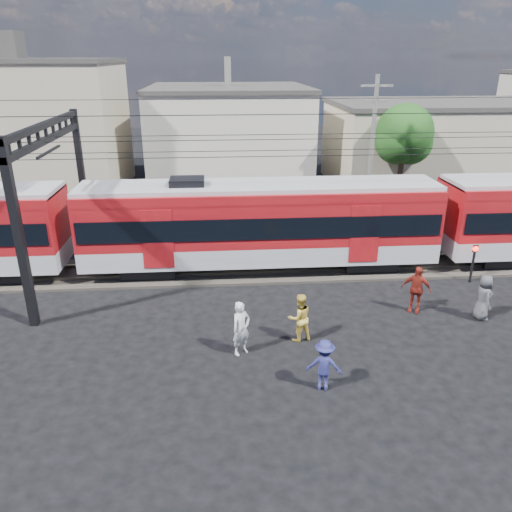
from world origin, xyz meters
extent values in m
plane|color=black|center=(0.00, 0.00, 0.00)|extent=(120.00, 120.00, 0.00)
cube|color=#2D2823|center=(0.00, 8.00, 0.06)|extent=(70.00, 3.40, 0.12)
cube|color=#59544C|center=(0.00, 7.25, 0.18)|extent=(70.00, 0.12, 0.12)
cube|color=#59544C|center=(0.00, 8.75, 0.18)|extent=(70.00, 0.12, 0.12)
cube|color=black|center=(-12.79, 8.00, 0.35)|extent=(2.40, 2.20, 0.70)
cube|color=black|center=(-6.23, 8.00, 0.35)|extent=(2.40, 2.20, 0.70)
cube|color=black|center=(4.01, 8.00, 0.35)|extent=(2.40, 2.20, 0.70)
cube|color=#9D9FA5|center=(-1.11, 8.00, 1.15)|extent=(16.00, 3.00, 0.90)
cube|color=maroon|center=(-1.11, 8.00, 2.80)|extent=(16.00, 3.00, 2.40)
cube|color=black|center=(-1.11, 8.00, 2.55)|extent=(15.68, 3.08, 0.95)
cube|color=#9D9FA5|center=(-1.11, 8.00, 4.05)|extent=(16.00, 2.60, 0.25)
cube|color=black|center=(10.57, 8.00, 0.35)|extent=(2.40, 2.20, 0.70)
cube|color=black|center=(-10.00, 3.50, 3.50)|extent=(0.30, 0.30, 7.00)
cube|color=black|center=(-10.00, 12.50, 3.50)|extent=(0.30, 0.30, 7.00)
cube|color=black|center=(-10.00, 8.00, 6.80)|extent=(0.25, 9.30, 0.25)
cube|color=black|center=(-10.00, 8.00, 6.20)|extent=(0.25, 9.30, 0.25)
cylinder|color=black|center=(0.00, 7.30, 5.50)|extent=(70.00, 0.03, 0.03)
cylinder|color=black|center=(0.00, 8.70, 5.50)|extent=(70.00, 0.03, 0.03)
cylinder|color=black|center=(0.00, 7.30, 6.20)|extent=(70.00, 0.03, 0.03)
cylinder|color=black|center=(0.00, 8.70, 6.20)|extent=(70.00, 0.03, 0.03)
cylinder|color=black|center=(0.00, 4.50, 7.50)|extent=(70.00, 0.03, 0.03)
cylinder|color=black|center=(0.00, 11.50, 7.50)|extent=(70.00, 0.03, 0.03)
cube|color=#B5A78A|center=(-17.00, 24.00, 4.50)|extent=(14.00, 10.00, 9.00)
cube|color=#3F3D3A|center=(-17.00, 24.00, 9.15)|extent=(14.28, 10.20, 0.30)
cube|color=beige|center=(-2.00, 27.00, 3.50)|extent=(12.00, 12.00, 7.00)
cube|color=#3F3D3A|center=(-2.00, 27.00, 7.15)|extent=(12.24, 12.24, 0.30)
cube|color=#B5A78A|center=(14.00, 24.00, 3.00)|extent=(16.00, 10.00, 6.00)
cube|color=#3F3D3A|center=(14.00, 24.00, 6.15)|extent=(16.32, 10.20, 0.30)
cylinder|color=slate|center=(6.00, 15.00, 4.25)|extent=(0.24, 0.24, 8.50)
cube|color=slate|center=(6.00, 15.00, 7.90)|extent=(1.80, 0.12, 0.12)
cube|color=slate|center=(6.00, 15.00, 7.10)|extent=(1.40, 0.12, 0.12)
cylinder|color=#382619|center=(9.00, 18.00, 1.96)|extent=(0.36, 0.36, 3.92)
sphere|color=#1D4914|center=(9.00, 18.00, 4.90)|extent=(3.64, 3.64, 3.64)
sphere|color=#1D4914|center=(9.60, 18.30, 4.20)|extent=(2.80, 2.80, 2.80)
imported|color=silver|center=(-2.32, 0.96, 0.96)|extent=(0.83, 0.77, 1.91)
imported|color=gold|center=(-0.24, 1.66, 0.89)|extent=(1.02, 0.89, 1.78)
imported|color=navy|center=(0.06, -1.19, 0.83)|extent=(1.20, 0.87, 1.67)
imported|color=maroon|center=(4.65, 3.45, 0.96)|extent=(1.22, 0.94, 1.92)
imported|color=#46464A|center=(6.99, 2.67, 0.90)|extent=(0.63, 0.92, 1.81)
cylinder|color=black|center=(8.19, 5.94, 0.82)|extent=(0.11, 0.11, 1.65)
sphere|color=#FF140C|center=(8.19, 5.94, 1.60)|extent=(0.26, 0.26, 0.26)
cube|color=black|center=(8.19, 5.94, 1.60)|extent=(0.23, 0.05, 0.32)
camera|label=1|loc=(-2.93, -13.61, 9.42)|focal=35.00mm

